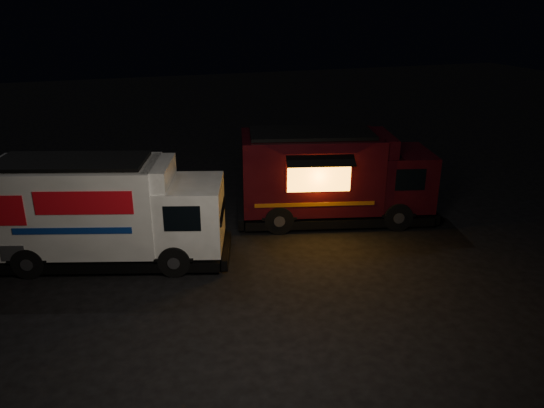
# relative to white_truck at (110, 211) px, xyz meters

# --- Properties ---
(ground) EXTENTS (80.00, 80.00, 0.00)m
(ground) POSITION_rel_white_truck_xyz_m (3.92, -2.15, -1.42)
(ground) COLOR black
(ground) RESTS_ON ground
(white_truck) EXTENTS (6.64, 3.91, 2.85)m
(white_truck) POSITION_rel_white_truck_xyz_m (0.00, 0.00, 0.00)
(white_truck) COLOR white
(white_truck) RESTS_ON ground
(red_truck) EXTENTS (6.63, 3.80, 2.91)m
(red_truck) POSITION_rel_white_truck_xyz_m (6.93, 0.74, 0.03)
(red_truck) COLOR #380A0F
(red_truck) RESTS_ON ground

